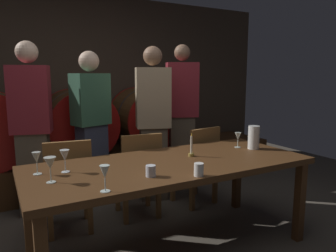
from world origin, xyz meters
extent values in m
cube|color=#473A2D|center=(0.00, 2.63, 1.27)|extent=(6.41, 0.24, 2.55)
cube|color=#4C2D16|center=(0.00, 2.08, 0.21)|extent=(5.77, 0.90, 0.41)
cylinder|color=#513319|center=(0.00, 2.08, 0.83)|extent=(0.84, 0.74, 0.84)
cylinder|color=#9E1411|center=(0.00, 1.69, 0.83)|extent=(0.85, 0.03, 0.85)
cylinder|color=#9E1411|center=(0.00, 2.46, 0.83)|extent=(0.85, 0.03, 0.85)
cylinder|color=#2D2D33|center=(0.00, 2.08, 0.83)|extent=(0.84, 0.04, 0.84)
cylinder|color=brown|center=(0.95, 2.08, 0.83)|extent=(0.84, 0.74, 0.84)
cylinder|color=#B21C16|center=(0.95, 1.69, 0.83)|extent=(0.85, 0.03, 0.85)
cylinder|color=#B21C16|center=(0.95, 2.46, 0.83)|extent=(0.85, 0.03, 0.85)
cylinder|color=#2D2D33|center=(0.95, 2.08, 0.83)|extent=(0.84, 0.04, 0.84)
cube|color=#4C2D16|center=(0.28, 0.14, 0.73)|extent=(2.26, 0.94, 0.05)
cube|color=#4C2D16|center=(1.33, -0.27, 0.35)|extent=(0.07, 0.07, 0.70)
cube|color=#4C2D16|center=(-0.77, 0.55, 0.35)|extent=(0.07, 0.07, 0.70)
cube|color=#4C2D16|center=(1.33, 0.55, 0.35)|extent=(0.07, 0.07, 0.70)
cube|color=brown|center=(-0.39, 0.91, 0.44)|extent=(0.45, 0.45, 0.04)
cube|color=brown|center=(-0.41, 0.73, 0.67)|extent=(0.40, 0.09, 0.42)
cube|color=brown|center=(-0.19, 1.05, 0.21)|extent=(0.05, 0.05, 0.42)
cube|color=brown|center=(-0.53, 1.10, 0.21)|extent=(0.05, 0.05, 0.42)
cube|color=brown|center=(-0.24, 0.71, 0.21)|extent=(0.05, 0.05, 0.42)
cube|color=brown|center=(-0.58, 0.76, 0.21)|extent=(0.05, 0.05, 0.42)
cube|color=brown|center=(0.30, 0.89, 0.44)|extent=(0.44, 0.44, 0.04)
cube|color=brown|center=(0.28, 0.71, 0.67)|extent=(0.40, 0.09, 0.42)
cube|color=brown|center=(0.49, 1.04, 0.21)|extent=(0.05, 0.05, 0.42)
cube|color=brown|center=(0.15, 1.08, 0.21)|extent=(0.05, 0.05, 0.42)
cube|color=brown|center=(0.45, 0.70, 0.21)|extent=(0.05, 0.05, 0.42)
cube|color=brown|center=(0.11, 0.74, 0.21)|extent=(0.05, 0.05, 0.42)
cube|color=brown|center=(1.00, 0.89, 0.44)|extent=(0.45, 0.45, 0.04)
cube|color=brown|center=(1.02, 0.71, 0.67)|extent=(0.40, 0.10, 0.42)
cube|color=brown|center=(1.14, 1.08, 0.21)|extent=(0.05, 0.05, 0.42)
cube|color=brown|center=(0.81, 1.04, 0.21)|extent=(0.05, 0.05, 0.42)
cube|color=brown|center=(1.19, 0.75, 0.21)|extent=(0.05, 0.05, 0.42)
cube|color=brown|center=(0.85, 0.70, 0.21)|extent=(0.05, 0.05, 0.42)
cube|color=brown|center=(-0.61, 1.42, 0.43)|extent=(0.34, 0.28, 0.86)
cube|color=maroon|center=(-0.61, 1.42, 1.20)|extent=(0.43, 0.34, 0.67)
sphere|color=beige|center=(-0.61, 1.42, 1.66)|extent=(0.22, 0.22, 0.22)
cube|color=#33384C|center=(-0.01, 1.43, 0.45)|extent=(0.35, 0.28, 0.90)
cube|color=#336047|center=(-0.01, 1.43, 1.18)|extent=(0.43, 0.34, 0.56)
sphere|color=beige|center=(-0.01, 1.43, 1.59)|extent=(0.22, 0.22, 0.22)
cube|color=brown|center=(0.65, 1.21, 0.43)|extent=(0.35, 0.28, 0.85)
cube|color=tan|center=(0.65, 1.21, 1.19)|extent=(0.44, 0.35, 0.67)
sphere|color=#8C664C|center=(0.65, 1.21, 1.65)|extent=(0.21, 0.21, 0.21)
cube|color=brown|center=(1.12, 1.36, 0.46)|extent=(0.35, 0.30, 0.93)
cube|color=maroon|center=(1.12, 1.36, 1.26)|extent=(0.44, 0.36, 0.66)
sphere|color=#8C664C|center=(1.12, 1.36, 1.71)|extent=(0.20, 0.20, 0.20)
cylinder|color=olive|center=(0.52, 0.21, 0.77)|extent=(0.05, 0.05, 0.02)
cylinder|color=#EDE5CC|center=(0.52, 0.21, 0.85)|extent=(0.02, 0.02, 0.15)
cone|color=yellow|center=(0.52, 0.21, 0.94)|extent=(0.01, 0.01, 0.02)
cylinder|color=white|center=(1.18, 0.16, 0.86)|extent=(0.11, 0.11, 0.22)
cylinder|color=silver|center=(-0.70, 0.30, 0.75)|extent=(0.06, 0.06, 0.00)
cylinder|color=silver|center=(-0.70, 0.30, 0.80)|extent=(0.01, 0.01, 0.08)
cone|color=silver|center=(-0.70, 0.30, 0.87)|extent=(0.06, 0.06, 0.08)
cylinder|color=silver|center=(-0.65, 0.07, 0.75)|extent=(0.06, 0.06, 0.00)
cylinder|color=silver|center=(-0.65, 0.07, 0.80)|extent=(0.01, 0.01, 0.09)
cone|color=silver|center=(-0.65, 0.07, 0.88)|extent=(0.08, 0.08, 0.08)
cylinder|color=white|center=(-0.52, 0.26, 0.75)|extent=(0.06, 0.06, 0.00)
cylinder|color=white|center=(-0.52, 0.26, 0.80)|extent=(0.01, 0.01, 0.08)
cone|color=white|center=(-0.52, 0.26, 0.88)|extent=(0.07, 0.07, 0.08)
cylinder|color=silver|center=(-0.39, -0.25, 0.75)|extent=(0.06, 0.06, 0.00)
cylinder|color=silver|center=(-0.39, -0.25, 0.80)|extent=(0.01, 0.01, 0.08)
cone|color=silver|center=(-0.39, -0.25, 0.87)|extent=(0.06, 0.06, 0.08)
cylinder|color=silver|center=(1.09, 0.28, 0.75)|extent=(0.06, 0.06, 0.00)
cylinder|color=silver|center=(1.09, 0.28, 0.79)|extent=(0.01, 0.01, 0.07)
cone|color=silver|center=(1.09, 0.28, 0.86)|extent=(0.06, 0.06, 0.07)
cylinder|color=silver|center=(-0.03, -0.12, 0.79)|extent=(0.07, 0.07, 0.08)
cylinder|color=white|center=(0.27, -0.27, 0.80)|extent=(0.07, 0.07, 0.09)
camera|label=1|loc=(-0.93, -2.03, 1.44)|focal=34.17mm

